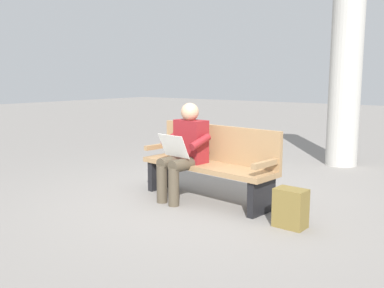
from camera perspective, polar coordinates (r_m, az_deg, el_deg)
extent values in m
plane|color=gray|center=(5.27, 1.95, -7.45)|extent=(40.00, 40.00, 0.00)
cube|color=#9E7A51|center=(5.16, 1.97, -2.98)|extent=(1.84, 0.67, 0.06)
cube|color=#9E7A51|center=(5.28, 3.52, 0.09)|extent=(1.79, 0.24, 0.45)
cube|color=#9E7A51|center=(4.63, 9.92, -2.60)|extent=(0.11, 0.48, 0.06)
cube|color=#9E7A51|center=(5.72, -4.43, -0.30)|extent=(0.11, 0.48, 0.06)
cube|color=black|center=(4.74, 9.29, -6.96)|extent=(0.13, 0.44, 0.39)
cube|color=black|center=(5.76, -4.05, -4.04)|extent=(0.13, 0.44, 0.39)
cube|color=maroon|center=(5.22, -0.14, 0.39)|extent=(0.42, 0.26, 0.52)
sphere|color=tan|center=(5.16, -0.29, 4.31)|extent=(0.22, 0.22, 0.22)
cylinder|color=#4C4233|center=(5.04, -0.95, -2.74)|extent=(0.19, 0.43, 0.15)
cylinder|color=#4C4233|center=(5.18, -2.54, -2.43)|extent=(0.19, 0.43, 0.15)
cylinder|color=#4C4233|center=(4.97, -2.47, -5.77)|extent=(0.13, 0.13, 0.45)
cylinder|color=#4C4233|center=(5.11, -4.04, -5.37)|extent=(0.13, 0.13, 0.45)
cylinder|color=maroon|center=(4.98, 1.08, 0.28)|extent=(0.12, 0.32, 0.18)
cylinder|color=maroon|center=(5.31, -2.76, 0.81)|extent=(0.12, 0.32, 0.18)
cube|color=silver|center=(5.01, -2.49, -0.28)|extent=(0.41, 0.17, 0.27)
cube|color=brown|center=(4.40, 13.04, -8.34)|extent=(0.32, 0.22, 0.39)
cube|color=olive|center=(4.52, 13.74, -8.67)|extent=(0.22, 0.05, 0.18)
cylinder|color=#B2AFA8|center=(7.60, 19.87, 9.26)|extent=(0.52, 0.52, 3.20)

